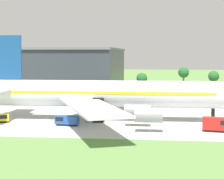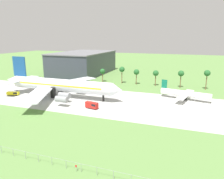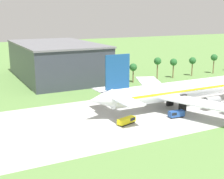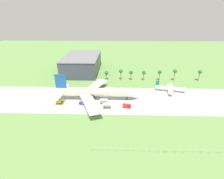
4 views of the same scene
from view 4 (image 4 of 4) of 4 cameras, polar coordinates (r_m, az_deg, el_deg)
name	(u,v)px [view 4 (image 4 of 4)]	position (r m, az deg, el deg)	size (l,w,h in m)	color
ground_plane	(154,100)	(136.91, 13.43, -3.31)	(600.00, 600.00, 0.00)	#5B8442
taxiway_strip	(154,100)	(136.91, 13.43, -3.30)	(320.00, 44.00, 0.02)	#B2B2AD
jet_airliner	(94,92)	(131.39, -5.81, -0.92)	(68.22, 61.86, 20.01)	silver
regional_aircraft	(170,89)	(153.27, 18.49, 0.31)	(24.32, 22.10, 8.97)	white
baggage_tug	(127,106)	(122.10, 4.94, -5.37)	(6.10, 3.13, 2.92)	black
fuel_truck	(82,103)	(127.80, -9.67, -4.43)	(5.24, 2.51, 2.14)	black
catering_van	(60,102)	(133.65, -16.55, -3.86)	(6.52, 3.76, 1.93)	black
perimeter_fence	(176,151)	(92.04, 20.14, -18.23)	(80.10, 0.10, 2.10)	gray
no_stopping_sign	(165,152)	(90.65, 16.91, -18.81)	(0.44, 0.08, 1.68)	gray
terminal_building	(82,63)	(199.47, -9.70, 8.38)	(36.72, 61.20, 17.77)	#333842
palm_tree_row	(148,72)	(171.68, 11.70, 5.55)	(92.69, 3.60, 11.68)	brown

